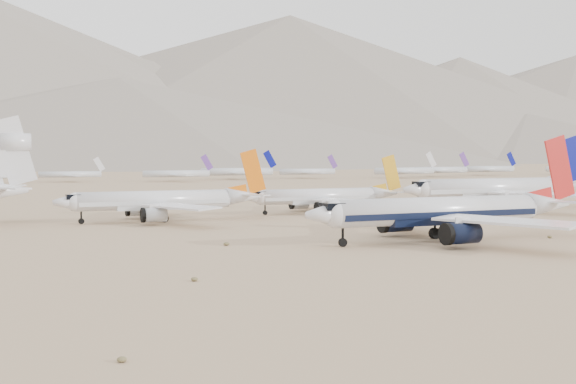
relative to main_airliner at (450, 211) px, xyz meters
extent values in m
plane|color=#907153|center=(-6.40, -5.81, -4.99)|extent=(7000.00, 7000.00, 0.00)
cylinder|color=silver|center=(-2.32, 0.00, 0.22)|extent=(38.33, 4.53, 4.53)
cube|color=black|center=(-2.32, 0.00, -0.34)|extent=(37.56, 4.60, 1.02)
sphere|color=silver|center=(-21.49, 0.00, 0.22)|extent=(4.53, 4.53, 4.53)
cube|color=black|center=(-22.17, 0.00, 1.47)|extent=(3.17, 2.94, 1.13)
cone|color=silver|center=(21.37, 0.00, 0.56)|extent=(9.58, 4.53, 4.53)
cube|color=silver|center=(0.64, -13.44, -0.57)|extent=(14.80, 23.33, 0.71)
cube|color=silver|center=(23.23, -4.41, 1.13)|extent=(6.08, 7.96, 0.27)
cylinder|color=black|center=(-4.45, -9.42, -2.61)|extent=(5.32, 3.26, 3.26)
cube|color=silver|center=(0.64, 13.44, -0.57)|extent=(14.80, 23.33, 0.71)
cube|color=silver|center=(23.23, 4.41, 1.13)|extent=(6.08, 7.96, 0.27)
cylinder|color=black|center=(-4.45, 9.42, -2.61)|extent=(5.32, 3.26, 3.26)
cube|color=red|center=(24.03, 0.00, 7.17)|extent=(7.26, 0.36, 11.97)
cylinder|color=black|center=(-20.35, 0.00, -4.31)|extent=(1.36, 0.57, 1.36)
cylinder|color=black|center=(-0.72, -3.17, -4.04)|extent=(1.90, 1.13, 1.90)
cylinder|color=black|center=(-0.72, 3.17, -4.04)|extent=(1.90, 1.13, 1.90)
cylinder|color=silver|center=(50.71, 51.98, 0.79)|extent=(41.48, 5.03, 5.03)
cube|color=silver|center=(50.71, 51.98, 0.17)|extent=(40.66, 5.10, 1.13)
sphere|color=silver|center=(29.97, 51.98, 0.79)|extent=(5.03, 5.03, 5.03)
cube|color=black|center=(29.21, 51.98, 2.18)|extent=(3.52, 3.27, 1.26)
cone|color=silver|center=(76.35, 51.98, 1.17)|extent=(10.37, 5.03, 5.03)
cube|color=silver|center=(53.91, 37.37, -0.09)|extent=(16.02, 25.25, 0.78)
cylinder|color=silver|center=(48.41, 41.72, -2.35)|extent=(5.76, 3.62, 3.62)
cube|color=silver|center=(53.91, 66.59, -0.09)|extent=(16.02, 25.25, 0.78)
cube|color=silver|center=(78.37, 56.77, 1.80)|extent=(6.59, 8.61, 0.30)
cylinder|color=silver|center=(48.41, 62.24, -2.35)|extent=(5.76, 3.62, 3.62)
cube|color=#070C79|center=(79.23, 51.98, 8.35)|extent=(7.86, 0.40, 12.95)
cylinder|color=black|center=(31.23, 51.98, -4.23)|extent=(1.51, 0.63, 1.51)
cylinder|color=black|center=(52.44, 48.46, -3.93)|extent=(2.11, 1.26, 2.11)
cylinder|color=black|center=(52.44, 55.50, -3.93)|extent=(2.11, 1.26, 2.11)
cylinder|color=silver|center=(4.64, 60.29, -0.73)|extent=(30.45, 3.70, 3.70)
cube|color=silver|center=(4.64, 60.29, -1.20)|extent=(29.84, 3.76, 0.83)
sphere|color=silver|center=(-10.59, 60.29, -0.73)|extent=(3.70, 3.70, 3.70)
cube|color=black|center=(-11.14, 60.29, 0.29)|extent=(2.59, 2.41, 0.93)
cone|color=silver|center=(23.46, 60.29, -0.46)|extent=(7.61, 3.70, 3.70)
cube|color=silver|center=(6.99, 49.55, -1.38)|extent=(11.76, 18.53, 0.57)
cube|color=silver|center=(24.94, 56.77, 0.01)|extent=(4.83, 6.32, 0.22)
cylinder|color=silver|center=(2.95, 52.75, -3.05)|extent=(4.23, 2.66, 2.66)
cube|color=silver|center=(6.99, 71.02, -1.38)|extent=(11.76, 18.53, 0.57)
cube|color=silver|center=(24.94, 63.80, 0.01)|extent=(4.83, 6.32, 0.22)
cylinder|color=silver|center=(2.95, 67.82, -3.05)|extent=(4.23, 2.66, 2.66)
cube|color=gold|center=(25.57, 60.29, 4.82)|extent=(5.77, 0.30, 9.51)
cylinder|color=black|center=(-9.66, 60.29, -4.43)|extent=(1.11, 0.46, 1.11)
cylinder|color=black|center=(5.91, 57.70, -4.21)|extent=(1.55, 0.93, 1.55)
cylinder|color=black|center=(5.91, 62.88, -4.21)|extent=(1.55, 0.93, 1.55)
cylinder|color=silver|center=(-37.72, 54.53, -0.33)|extent=(33.17, 4.05, 4.05)
cube|color=silver|center=(-37.72, 54.53, -0.83)|extent=(32.51, 4.12, 0.91)
sphere|color=silver|center=(-54.31, 54.53, -0.33)|extent=(4.05, 4.05, 4.05)
cube|color=black|center=(-54.91, 54.53, 0.79)|extent=(2.84, 2.64, 1.01)
cone|color=silver|center=(-17.22, 54.53, -0.02)|extent=(8.29, 4.05, 4.05)
cube|color=silver|center=(-35.16, 42.83, -1.03)|extent=(12.81, 20.19, 0.63)
cube|color=silver|center=(-15.60, 50.70, 0.49)|extent=(5.27, 6.89, 0.24)
cylinder|color=silver|center=(-39.56, 46.31, -2.86)|extent=(4.61, 2.92, 2.92)
cube|color=silver|center=(-35.16, 66.24, -1.03)|extent=(12.81, 20.19, 0.63)
cube|color=silver|center=(-15.60, 58.37, 0.49)|extent=(5.27, 6.89, 0.24)
cylinder|color=silver|center=(-39.56, 62.75, -2.86)|extent=(4.61, 2.92, 2.92)
cube|color=orange|center=(-14.91, 54.53, 5.73)|extent=(6.29, 0.32, 10.36)
cylinder|color=black|center=(-53.29, 54.53, -4.38)|extent=(1.22, 0.51, 1.22)
cylinder|color=black|center=(-36.34, 51.70, -4.14)|extent=(1.70, 1.01, 1.70)
cylinder|color=black|center=(-36.34, 57.37, -4.14)|extent=(1.70, 1.01, 1.70)
cube|color=silver|center=(-66.86, 55.41, 2.75)|extent=(7.60, 9.94, 0.34)
cube|color=silver|center=(-66.86, 66.45, 2.75)|extent=(7.60, 9.94, 0.34)
cube|color=silver|center=(-65.87, 60.93, 10.31)|extent=(9.08, 0.46, 14.96)
cylinder|color=silver|center=(-65.53, 60.93, 12.16)|extent=(5.99, 3.72, 3.72)
cube|color=#623696|center=(-50.14, 287.31, 5.57)|extent=(7.51, 0.37, 9.45)
cylinder|color=silver|center=(-27.57, 294.54, -1.01)|extent=(31.96, 3.16, 3.16)
cube|color=silver|center=(-12.53, 294.54, 4.33)|extent=(6.37, 0.32, 8.02)
cube|color=silver|center=(-27.57, 286.26, -1.48)|extent=(8.42, 14.71, 0.32)
cube|color=silver|center=(-27.57, 302.81, -1.48)|extent=(8.42, 14.71, 0.32)
cylinder|color=silver|center=(25.44, 277.67, -0.81)|extent=(36.04, 3.56, 3.56)
cube|color=#623696|center=(42.40, 277.67, 5.21)|extent=(7.18, 0.36, 9.04)
cube|color=silver|center=(25.44, 268.34, -1.34)|extent=(9.50, 16.59, 0.36)
cube|color=silver|center=(25.44, 287.00, -1.34)|extent=(9.50, 16.59, 0.36)
cylinder|color=silver|center=(65.77, 294.30, -0.46)|extent=(43.16, 4.27, 4.27)
cube|color=#070C79|center=(86.08, 294.30, 6.76)|extent=(8.60, 0.43, 10.83)
cube|color=silver|center=(65.77, 283.13, -1.10)|extent=(11.37, 19.87, 0.43)
cube|color=silver|center=(65.77, 305.47, -1.10)|extent=(11.37, 19.87, 0.43)
cylinder|color=silver|center=(110.74, 294.22, -0.82)|extent=(35.69, 3.53, 3.53)
cube|color=#623696|center=(127.54, 294.22, 5.14)|extent=(7.11, 0.35, 8.95)
cube|color=silver|center=(110.74, 284.99, -1.35)|extent=(9.40, 16.43, 0.35)
cube|color=silver|center=(110.74, 303.46, -1.35)|extent=(9.40, 16.43, 0.35)
cylinder|color=silver|center=(168.39, 277.01, -0.56)|extent=(41.09, 4.06, 4.06)
cube|color=silver|center=(187.73, 277.01, 6.31)|extent=(8.18, 0.41, 10.31)
cube|color=silver|center=(168.39, 266.38, -1.17)|extent=(10.83, 18.92, 0.41)
cube|color=silver|center=(168.39, 287.65, -1.17)|extent=(10.83, 18.92, 0.41)
cylinder|color=silver|center=(203.75, 290.10, -0.58)|extent=(40.72, 4.02, 4.02)
cube|color=#623696|center=(222.91, 290.10, 6.23)|extent=(8.11, 0.40, 10.21)
cube|color=silver|center=(203.75, 279.56, -1.18)|extent=(10.73, 18.74, 0.40)
cube|color=silver|center=(203.75, 300.64, -1.18)|extent=(10.73, 18.74, 0.40)
cylinder|color=silver|center=(251.82, 300.85, -0.55)|extent=(41.31, 4.08, 4.08)
cube|color=#070C79|center=(271.26, 300.85, 6.35)|extent=(8.23, 0.41, 10.36)
cube|color=silver|center=(251.82, 290.16, -1.16)|extent=(10.88, 19.02, 0.41)
cube|color=silver|center=(251.82, 311.54, -1.16)|extent=(10.88, 19.02, 0.41)
cylinder|color=silver|center=(314.91, 292.33, -0.70)|extent=(38.21, 3.78, 3.78)
cube|color=silver|center=(314.91, 302.22, -1.27)|extent=(10.07, 17.59, 0.38)
cone|color=slate|center=(193.60, 1474.19, 115.01)|extent=(1824.00, 1824.00, 240.00)
cone|color=slate|center=(693.60, 1654.19, 185.01)|extent=(2356.00, 2356.00, 380.00)
cone|color=slate|center=(1193.60, 1594.19, 140.01)|extent=(1682.00, 1682.00, 290.00)
cone|color=slate|center=(143.60, 1094.19, 65.01)|extent=(1260.00, 1260.00, 140.00)
cone|color=slate|center=(993.60, 1094.19, 45.01)|extent=(900.00, 900.00, 100.00)
ellipsoid|color=brown|center=(-64.20, -50.01, -4.78)|extent=(0.70, 0.70, 0.39)
ellipsoid|color=brown|center=(-50.50, -20.71, -4.74)|extent=(0.84, 0.84, 0.46)
ellipsoid|color=brown|center=(-36.80, 8.59, -4.69)|extent=(0.98, 0.98, 0.54)
ellipsoid|color=brown|center=(18.00, -4.21, -4.74)|extent=(0.84, 0.84, 0.46)
ellipsoid|color=brown|center=(31.70, 25.09, -4.69)|extent=(0.98, 0.98, 0.54)
camera|label=1|loc=(-73.34, -100.45, 9.61)|focal=45.00mm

